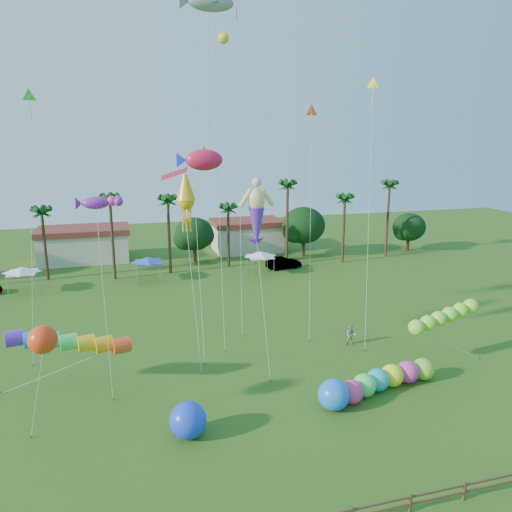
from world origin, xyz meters
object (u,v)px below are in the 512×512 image
object	(u,v)px
spectator_b	(351,335)
blue_ball	(188,420)
car_b	(284,263)
caterpillar_inflatable	(374,383)

from	to	relation	value
spectator_b	blue_ball	distance (m)	18.06
spectator_b	blue_ball	xyz separation A→B (m)	(-15.30, -9.58, 0.22)
spectator_b	blue_ball	size ratio (longest dim) A/B	0.80
car_b	blue_ball	size ratio (longest dim) A/B	2.15
car_b	blue_ball	xyz separation A→B (m)	(-18.04, -35.00, 0.32)
car_b	spectator_b	size ratio (longest dim) A/B	2.68
car_b	spectator_b	bearing A→B (deg)	164.92
caterpillar_inflatable	blue_ball	world-z (taller)	blue_ball
spectator_b	caterpillar_inflatable	xyz separation A→B (m)	(-2.28, -8.08, -0.01)
car_b	blue_ball	bearing A→B (deg)	143.80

